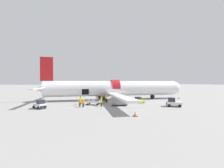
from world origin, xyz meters
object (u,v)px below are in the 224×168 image
object	(u,v)px
baggage_tug_mid	(139,100)
ground_crew_loader_a	(106,99)
baggage_tug_lead	(40,105)
airplane	(113,89)
suitcase_on_tarmac_spare	(104,102)
ground_crew_helper	(80,102)
ground_crew_marshal	(101,100)
baggage_tug_rear	(173,103)
ground_crew_driver	(101,102)
ground_crew_supervisor	(83,103)
ground_crew_loader_b	(81,100)
baggage_cart_loading	(94,102)

from	to	relation	value
baggage_tug_mid	ground_crew_loader_a	size ratio (longest dim) A/B	1.62
ground_crew_loader_a	baggage_tug_lead	bearing A→B (deg)	-159.73
airplane	suitcase_on_tarmac_spare	distance (m)	7.93
baggage_tug_mid	ground_crew_loader_a	world-z (taller)	ground_crew_loader_a
ground_crew_loader_a	ground_crew_helper	distance (m)	7.43
ground_crew_marshal	ground_crew_helper	bearing A→B (deg)	-144.21
baggage_tug_rear	ground_crew_helper	distance (m)	18.50
ground_crew_driver	suitcase_on_tarmac_spare	bearing A→B (deg)	73.00
ground_crew_driver	ground_crew_supervisor	xyz separation A→B (m)	(-3.52, -0.15, 0.03)
ground_crew_loader_a	ground_crew_marshal	distance (m)	1.60
airplane	ground_crew_marshal	size ratio (longest dim) A/B	25.31
ground_crew_loader_b	ground_crew_helper	size ratio (longest dim) A/B	1.07
baggage_tug_rear	ground_crew_loader_b	xyz separation A→B (m)	(-18.01, 6.60, 0.20)
baggage_tug_mid	suitcase_on_tarmac_spare	size ratio (longest dim) A/B	3.37
ground_crew_driver	ground_crew_loader_a	bearing A→B (deg)	69.63
baggage_tug_lead	ground_crew_driver	world-z (taller)	baggage_tug_lead
ground_crew_driver	ground_crew_marshal	bearing A→B (deg)	82.21
ground_crew_supervisor	ground_crew_helper	xyz separation A→B (m)	(-0.66, 0.78, 0.02)
baggage_tug_lead	baggage_tug_mid	world-z (taller)	baggage_tug_lead
baggage_cart_loading	ground_crew_marshal	distance (m)	2.70
ground_crew_driver	ground_crew_marshal	distance (m)	4.07
baggage_cart_loading	ground_crew_driver	world-z (taller)	ground_crew_driver
baggage_tug_rear	ground_crew_helper	xyz separation A→B (m)	(-18.13, 3.67, 0.13)
airplane	baggage_tug_rear	distance (m)	16.00
baggage_tug_lead	ground_crew_marshal	size ratio (longest dim) A/B	1.68
baggage_tug_rear	baggage_tug_mid	bearing A→B (deg)	127.24
airplane	ground_crew_marshal	bearing A→B (deg)	-125.26
suitcase_on_tarmac_spare	ground_crew_loader_a	bearing A→B (deg)	64.19
ground_crew_driver	suitcase_on_tarmac_spare	xyz separation A→B (m)	(0.96, 3.14, -0.48)
ground_crew_loader_a	ground_crew_supervisor	distance (m)	7.42
ground_crew_driver	baggage_tug_mid	bearing A→B (deg)	18.31
baggage_tug_mid	ground_crew_supervisor	world-z (taller)	ground_crew_supervisor
ground_crew_marshal	suitcase_on_tarmac_spare	bearing A→B (deg)	-65.16
airplane	ground_crew_loader_b	world-z (taller)	airplane
baggage_tug_lead	ground_crew_marshal	bearing A→B (deg)	18.26
ground_crew_loader_a	ground_crew_helper	world-z (taller)	ground_crew_loader_a
ground_crew_helper	baggage_tug_mid	bearing A→B (deg)	10.33
ground_crew_supervisor	ground_crew_helper	size ratio (longest dim) A/B	0.98
baggage_tug_rear	suitcase_on_tarmac_spare	size ratio (longest dim) A/B	3.78
ground_crew_loader_a	ground_crew_marshal	size ratio (longest dim) A/B	1.08
ground_crew_loader_b	ground_crew_supervisor	distance (m)	3.74
baggage_tug_mid	ground_crew_helper	size ratio (longest dim) A/B	1.67
baggage_tug_rear	suitcase_on_tarmac_spare	distance (m)	14.40
ground_crew_supervisor	ground_crew_helper	distance (m)	1.02
ground_crew_helper	ground_crew_marshal	distance (m)	5.83
suitcase_on_tarmac_spare	airplane	bearing A→B (deg)	61.25
baggage_tug_rear	baggage_tug_lead	bearing A→B (deg)	172.83
baggage_tug_rear	ground_crew_loader_a	world-z (taller)	baggage_tug_rear
ground_crew_supervisor	baggage_tug_lead	bearing A→B (deg)	177.96
baggage_tug_lead	ground_crew_marshal	xyz separation A→B (m)	(11.84, 3.91, 0.16)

